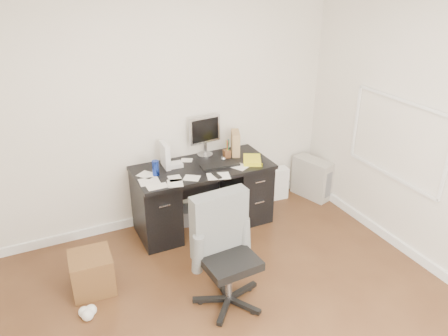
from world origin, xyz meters
The scene contains 18 objects.
ground centered at (0.00, 0.00, 0.00)m, with size 4.00×4.00×0.00m, color #442716.
room_shell centered at (0.03, 0.03, 1.66)m, with size 4.02×4.02×2.71m.
desk centered at (0.30, 1.65, 0.40)m, with size 1.50×0.70×0.75m.
loose_papers centered at (0.10, 1.60, 0.75)m, with size 1.10×0.60×0.00m, color white, non-canonical shape.
lcd_monitor centered at (0.44, 1.91, 0.99)m, with size 0.38×0.21×0.47m, color #AAA9AD, non-canonical shape.
keyboard centered at (0.47, 1.57, 0.76)m, with size 0.42×0.14×0.02m, color black.
computer_mouse centered at (0.56, 1.67, 0.78)m, with size 0.05×0.05×0.05m, color #AAA9AD.
travel_mug centered at (-0.22, 1.65, 0.83)m, with size 0.07×0.07×0.16m, color #162D97.
white_binder centered at (-0.07, 1.80, 0.88)m, with size 0.11×0.23×0.27m, color silver.
magazine_file centered at (0.77, 1.79, 0.89)m, with size 0.12×0.23×0.27m, color olive.
pen_cup centered at (0.64, 1.75, 0.86)m, with size 0.09×0.09×0.22m, color #563718, non-canonical shape.
yellow_book centered at (0.85, 1.51, 0.77)m, with size 0.21×0.26×0.05m, color yellow.
paper_remote centered at (0.35, 1.35, 0.76)m, with size 0.24×0.19×0.02m, color white, non-canonical shape.
office_chair centered at (0.00, 0.38, 0.51)m, with size 0.58×0.58×1.03m, color #565856, non-canonical shape.
pc_tower centered at (1.84, 1.70, 0.25)m, with size 0.23×0.51×0.51m, color #AEA89D.
shopping_bag centered at (1.38, 1.84, 0.21)m, with size 0.30×0.22×0.41m, color white.
wicker_basket centered at (-1.05, 1.08, 0.18)m, with size 0.37×0.37×0.37m, color #533518.
desk_printer centered at (0.05, 1.83, 0.09)m, with size 0.30×0.25×0.18m, color slate.
Camera 1 is at (-1.34, -2.33, 2.75)m, focal length 35.00 mm.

